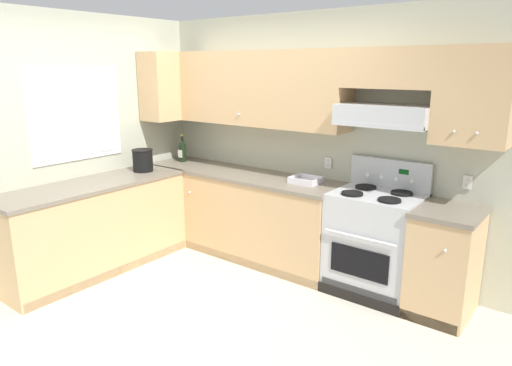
% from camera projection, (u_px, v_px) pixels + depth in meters
% --- Properties ---
extents(ground_plane, '(7.04, 7.04, 0.00)m').
position_uv_depth(ground_plane, '(183.00, 305.00, 4.02)').
color(ground_plane, beige).
extents(wall_back, '(4.68, 0.57, 2.55)m').
position_uv_depth(wall_back, '(317.00, 122.00, 4.60)').
color(wall_back, '#B7BAA3').
rests_on(wall_back, ground_plane).
extents(wall_left, '(0.47, 4.00, 2.55)m').
position_uv_depth(wall_left, '(88.00, 133.00, 4.81)').
color(wall_left, '#B7BAA3').
rests_on(wall_left, ground_plane).
extents(counter_back_run, '(3.60, 0.65, 0.91)m').
position_uv_depth(counter_back_run, '(268.00, 220.00, 4.86)').
color(counter_back_run, tan).
rests_on(counter_back_run, ground_plane).
extents(counter_left_run, '(0.63, 1.91, 0.91)m').
position_uv_depth(counter_left_run, '(95.00, 227.00, 4.64)').
color(counter_left_run, tan).
rests_on(counter_left_run, ground_plane).
extents(stove, '(0.76, 0.62, 1.20)m').
position_uv_depth(stove, '(374.00, 242.00, 4.17)').
color(stove, '#B7BABC').
rests_on(stove, ground_plane).
extents(wine_bottle, '(0.08, 0.08, 0.33)m').
position_uv_depth(wine_bottle, '(183.00, 151.00, 5.52)').
color(wine_bottle, black).
rests_on(wine_bottle, counter_back_run).
extents(bowl, '(0.28, 0.24, 0.06)m').
position_uv_depth(bowl, '(306.00, 181.00, 4.53)').
color(bowl, silver).
rests_on(bowl, counter_back_run).
extents(bucket, '(0.23, 0.23, 0.24)m').
position_uv_depth(bucket, '(143.00, 160.00, 5.01)').
color(bucket, black).
rests_on(bucket, counter_left_run).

